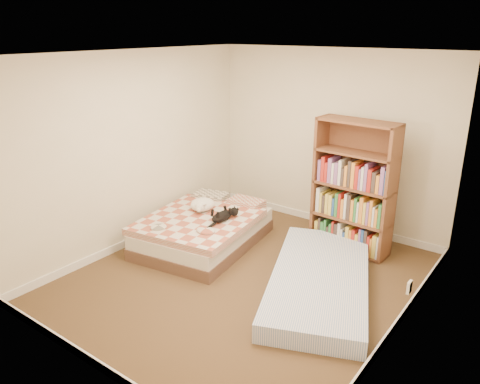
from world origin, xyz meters
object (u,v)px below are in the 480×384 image
Objects in this scene: bed at (205,229)px; bookshelf at (353,205)px; black_cat at (224,215)px; white_dog at (202,205)px; floor_mattress at (320,280)px.

bookshelf reaches higher than bed.
bookshelf is 1.66m from black_cat.
black_cat is 1.48× the size of white_dog.
bed is 0.85× the size of floor_mattress.
white_dog is at bearing -147.04° from bookshelf.
white_dog is at bearing 135.12° from bed.
bed is at bearing 154.05° from floor_mattress.
white_dog is (-0.11, 0.08, 0.29)m from bed.
bookshelf is 4.10× the size of white_dog.
floor_mattress is 5.47× the size of white_dog.
bookshelf is at bearing 52.62° from black_cat.
floor_mattress is 1.93m from white_dog.
floor_mattress is at bearing 9.96° from white_dog.
floor_mattress is (0.16, -1.16, -0.50)m from bookshelf.
bookshelf is at bearing 45.21° from white_dog.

